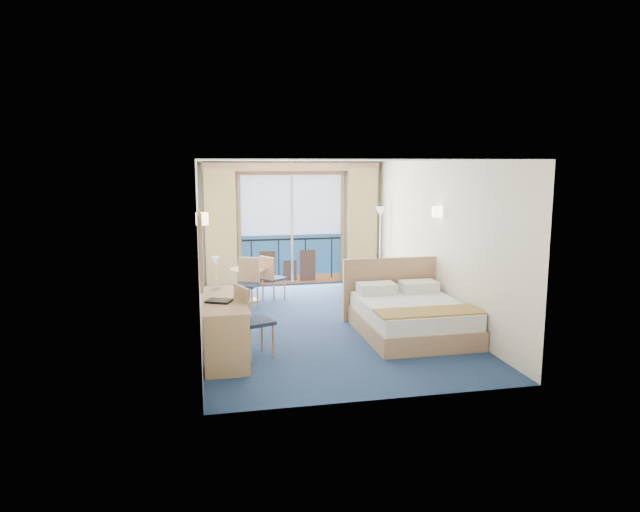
# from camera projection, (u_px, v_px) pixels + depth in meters

# --- Properties ---
(floor) EXTENTS (6.50, 6.50, 0.00)m
(floor) POSITION_uv_depth(u_px,v_px,m) (323.00, 322.00, 9.62)
(floor) COLOR navy
(floor) RESTS_ON ground
(room_walls) EXTENTS (4.04, 6.54, 2.72)m
(room_walls) POSITION_uv_depth(u_px,v_px,m) (323.00, 217.00, 9.34)
(room_walls) COLOR white
(room_walls) RESTS_ON ground
(balcony_door) EXTENTS (2.36, 0.03, 2.52)m
(balcony_door) POSITION_uv_depth(u_px,v_px,m) (292.00, 233.00, 12.54)
(balcony_door) COLOR navy
(balcony_door) RESTS_ON room_walls
(curtain_left) EXTENTS (0.65, 0.22, 2.55)m
(curtain_left) POSITION_uv_depth(u_px,v_px,m) (221.00, 229.00, 12.06)
(curtain_left) COLOR tan
(curtain_left) RESTS_ON room_walls
(curtain_right) EXTENTS (0.65, 0.22, 2.55)m
(curtain_right) POSITION_uv_depth(u_px,v_px,m) (362.00, 226.00, 12.70)
(curtain_right) COLOR tan
(curtain_right) RESTS_ON room_walls
(pelmet) EXTENTS (3.80, 0.25, 0.18)m
(pelmet) POSITION_uv_depth(u_px,v_px,m) (292.00, 167.00, 12.20)
(pelmet) COLOR tan
(pelmet) RESTS_ON room_walls
(mirror) EXTENTS (0.05, 1.25, 0.95)m
(mirror) POSITION_uv_depth(u_px,v_px,m) (201.00, 248.00, 7.52)
(mirror) COLOR tan
(mirror) RESTS_ON room_walls
(wall_print) EXTENTS (0.04, 0.42, 0.52)m
(wall_print) POSITION_uv_depth(u_px,v_px,m) (200.00, 228.00, 9.40)
(wall_print) COLOR tan
(wall_print) RESTS_ON room_walls
(sconce_left) EXTENTS (0.18, 0.18, 0.18)m
(sconce_left) POSITION_uv_depth(u_px,v_px,m) (202.00, 219.00, 8.35)
(sconce_left) COLOR #FFE9B2
(sconce_left) RESTS_ON room_walls
(sconce_right) EXTENTS (0.18, 0.18, 0.18)m
(sconce_right) POSITION_uv_depth(u_px,v_px,m) (437.00, 212.00, 9.57)
(sconce_right) COLOR #FFE9B2
(sconce_right) RESTS_ON room_walls
(bed) EXTENTS (1.70, 2.02, 1.07)m
(bed) POSITION_uv_depth(u_px,v_px,m) (410.00, 316.00, 8.91)
(bed) COLOR tan
(bed) RESTS_ON ground
(nightstand) EXTENTS (0.42, 0.40, 0.55)m
(nightstand) POSITION_uv_depth(u_px,v_px,m) (411.00, 294.00, 10.45)
(nightstand) COLOR tan
(nightstand) RESTS_ON ground
(phone) EXTENTS (0.17, 0.13, 0.07)m
(phone) POSITION_uv_depth(u_px,v_px,m) (410.00, 278.00, 10.34)
(phone) COLOR white
(phone) RESTS_ON nightstand
(armchair) EXTENTS (1.02, 1.02, 0.67)m
(armchair) POSITION_uv_depth(u_px,v_px,m) (377.00, 277.00, 11.71)
(armchair) COLOR #454B54
(armchair) RESTS_ON ground
(floor_lamp) EXTENTS (0.24, 0.24, 1.74)m
(floor_lamp) POSITION_uv_depth(u_px,v_px,m) (380.00, 227.00, 12.14)
(floor_lamp) COLOR silver
(floor_lamp) RESTS_ON ground
(desk) EXTENTS (0.60, 1.74, 0.81)m
(desk) POSITION_uv_depth(u_px,v_px,m) (226.00, 335.00, 7.42)
(desk) COLOR tan
(desk) RESTS_ON ground
(desk_chair) EXTENTS (0.57, 0.56, 1.01)m
(desk_chair) POSITION_uv_depth(u_px,v_px,m) (250.00, 317.00, 7.82)
(desk_chair) COLOR #1B2840
(desk_chair) RESTS_ON ground
(folder) EXTENTS (0.39, 0.35, 0.03)m
(folder) POSITION_uv_depth(u_px,v_px,m) (219.00, 301.00, 7.64)
(folder) COLOR black
(folder) RESTS_ON desk
(desk_lamp) EXTENTS (0.12, 0.12, 0.47)m
(desk_lamp) POSITION_uv_depth(u_px,v_px,m) (216.00, 266.00, 8.38)
(desk_lamp) COLOR silver
(desk_lamp) RESTS_ON desk
(round_table) EXTENTS (0.71, 0.71, 0.64)m
(round_table) POSITION_uv_depth(u_px,v_px,m) (248.00, 276.00, 11.06)
(round_table) COLOR tan
(round_table) RESTS_ON ground
(table_chair_a) EXTENTS (0.53, 0.53, 0.88)m
(table_chair_a) POSITION_uv_depth(u_px,v_px,m) (271.00, 275.00, 11.11)
(table_chair_a) COLOR #1B2840
(table_chair_a) RESTS_ON ground
(table_chair_b) EXTENTS (0.53, 0.54, 0.94)m
(table_chair_b) POSITION_uv_depth(u_px,v_px,m) (247.00, 280.00, 10.49)
(table_chair_b) COLOR #1B2840
(table_chair_b) RESTS_ON ground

